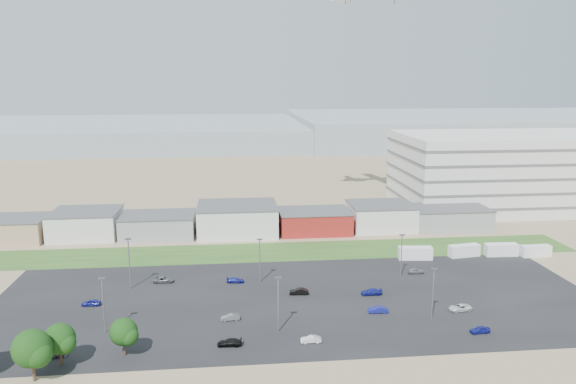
{
  "coord_description": "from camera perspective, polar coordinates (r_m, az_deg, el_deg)",
  "views": [
    {
      "loc": [
        -7.95,
        -84.37,
        43.27
      ],
      "look_at": [
        3.32,
        22.0,
        21.57
      ],
      "focal_mm": 35.0,
      "sensor_mm": 36.0,
      "label": 1
    }
  ],
  "objects": [
    {
      "name": "ground",
      "position": [
        95.15,
        -0.61,
        -15.58
      ],
      "size": [
        700.0,
        700.0,
        0.0
      ],
      "primitive_type": "plane",
      "color": "#816A52",
      "rests_on": "ground"
    },
    {
      "name": "parking_lot",
      "position": [
        113.72,
        0.97,
        -10.9
      ],
      "size": [
        120.0,
        50.0,
        0.01
      ],
      "primitive_type": "cube",
      "color": "black",
      "rests_on": "ground"
    },
    {
      "name": "grass_strip",
      "position": [
        143.28,
        -2.6,
        -6.12
      ],
      "size": [
        160.0,
        16.0,
        0.02
      ],
      "primitive_type": "cube",
      "color": "#28521E",
      "rests_on": "ground"
    },
    {
      "name": "hills_backdrop",
      "position": [
        404.1,
        0.8,
        5.96
      ],
      "size": [
        700.0,
        200.0,
        9.0
      ],
      "primitive_type": null,
      "color": "gray",
      "rests_on": "ground"
    },
    {
      "name": "building_row",
      "position": [
        160.51,
        -9.1,
        -2.84
      ],
      "size": [
        170.0,
        20.0,
        8.0
      ],
      "primitive_type": null,
      "color": "silver",
      "rests_on": "ground"
    },
    {
      "name": "parking_garage",
      "position": [
        206.67,
        22.34,
        2.04
      ],
      "size": [
        80.0,
        40.0,
        25.0
      ],
      "primitive_type": "cube",
      "color": "silver",
      "rests_on": "ground"
    },
    {
      "name": "box_trailer_a",
      "position": [
        140.86,
        12.8,
        -6.07
      ],
      "size": [
        8.32,
        3.27,
        3.05
      ],
      "primitive_type": null,
      "rotation": [
        0.0,
        0.0,
        -0.09
      ],
      "color": "silver",
      "rests_on": "ground"
    },
    {
      "name": "box_trailer_b",
      "position": [
        146.15,
        17.46,
        -5.7
      ],
      "size": [
        8.07,
        3.68,
        2.92
      ],
      "primitive_type": null,
      "rotation": [
        0.0,
        0.0,
        0.17
      ],
      "color": "silver",
      "rests_on": "ground"
    },
    {
      "name": "box_trailer_c",
      "position": [
        149.78,
        20.84,
        -5.5
      ],
      "size": [
        8.14,
        2.81,
        3.02
      ],
      "primitive_type": null,
      "rotation": [
        0.0,
        0.0,
        -0.04
      ],
      "color": "silver",
      "rests_on": "ground"
    },
    {
      "name": "box_trailer_d",
      "position": [
        152.42,
        23.86,
        -5.5
      ],
      "size": [
        7.42,
        2.57,
        2.75
      ],
      "primitive_type": null,
      "rotation": [
        0.0,
        0.0,
        0.04
      ],
      "color": "silver",
      "rests_on": "ground"
    },
    {
      "name": "tree_mid",
      "position": [
        91.88,
        -24.56,
        -14.6
      ],
      "size": [
        5.99,
        5.99,
        8.98
      ],
      "primitive_type": null,
      "color": "black",
      "rests_on": "ground"
    },
    {
      "name": "tree_right",
      "position": [
        95.11,
        -22.17,
        -13.93
      ],
      "size": [
        5.12,
        5.12,
        7.67
      ],
      "primitive_type": null,
      "color": "black",
      "rests_on": "ground"
    },
    {
      "name": "tree_near",
      "position": [
        95.01,
        -16.35,
        -13.74
      ],
      "size": [
        4.73,
        4.73,
        7.1
      ],
      "primitive_type": null,
      "color": "black",
      "rests_on": "ground"
    },
    {
      "name": "lightpole_front_l",
      "position": [
        103.2,
        -18.24,
        -10.91
      ],
      "size": [
        1.18,
        0.49,
        10.0
      ],
      "primitive_type": null,
      "color": "slate",
      "rests_on": "ground"
    },
    {
      "name": "lightpole_front_m",
      "position": [
        98.53,
        -1.01,
        -11.38
      ],
      "size": [
        1.18,
        0.49,
        10.04
      ],
      "primitive_type": null,
      "color": "slate",
      "rests_on": "ground"
    },
    {
      "name": "lightpole_front_r",
      "position": [
        106.99,
        14.51,
        -9.98
      ],
      "size": [
        1.13,
        0.47,
        9.64
      ],
      "primitive_type": null,
      "color": "slate",
      "rests_on": "ground"
    },
    {
      "name": "lightpole_back_l",
      "position": [
        122.12,
        -15.81,
        -7.02
      ],
      "size": [
        1.28,
        0.53,
        10.91
      ],
      "primitive_type": null,
      "color": "slate",
      "rests_on": "ground"
    },
    {
      "name": "lightpole_back_m",
      "position": [
        121.41,
        -2.88,
        -6.99
      ],
      "size": [
        1.14,
        0.48,
        9.72
      ],
      "primitive_type": null,
      "color": "slate",
      "rests_on": "ground"
    },
    {
      "name": "lightpole_back_r",
      "position": [
        127.24,
        11.44,
        -6.35
      ],
      "size": [
        1.14,
        0.48,
        9.69
      ],
      "primitive_type": null,
      "color": "slate",
      "rests_on": "ground"
    },
    {
      "name": "parked_car_0",
      "position": [
        113.37,
        17.07,
        -11.17
      ],
      "size": [
        4.54,
        2.48,
        1.21
      ],
      "primitive_type": "imported",
      "rotation": [
        0.0,
        0.0,
        -1.46
      ],
      "color": "silver",
      "rests_on": "ground"
    },
    {
      "name": "parked_car_1",
      "position": [
        109.05,
        9.13,
        -11.71
      ],
      "size": [
        3.83,
        1.5,
        1.24
      ],
      "primitive_type": "imported",
      "rotation": [
        0.0,
        0.0,
        -1.62
      ],
      "color": "navy",
      "rests_on": "ground"
    },
    {
      "name": "parked_car_2",
      "position": [
        105.29,
        18.91,
        -13.1
      ],
      "size": [
        3.6,
        1.67,
        1.19
      ],
      "primitive_type": "imported",
      "rotation": [
        0.0,
        0.0,
        -1.49
      ],
      "color": "navy",
      "rests_on": "ground"
    },
    {
      "name": "parked_car_3",
      "position": [
        96.13,
        -5.96,
        -14.96
      ],
      "size": [
        4.19,
        1.99,
        1.18
      ],
      "primitive_type": "imported",
      "rotation": [
        0.0,
        0.0,
        -1.65
      ],
      "color": "black",
      "rests_on": "ground"
    },
    {
      "name": "parked_car_4",
      "position": [
        105.2,
        -5.89,
        -12.55
      ],
      "size": [
        3.59,
        1.61,
        1.14
      ],
      "primitive_type": "imported",
      "rotation": [
        0.0,
        0.0,
        -1.45
      ],
      "color": "#595B5E",
      "rests_on": "ground"
    },
    {
      "name": "parked_car_5",
      "position": [
        117.21,
        -19.38,
        -10.56
      ],
      "size": [
        3.68,
        1.67,
        1.23
      ],
      "primitive_type": "imported",
      "rotation": [
        0.0,
        0.0,
        -1.63
      ],
      "color": "navy",
      "rests_on": "ground"
    },
    {
      "name": "parked_car_6",
      "position": [
        123.03,
        -5.36,
        -8.91
      ],
      "size": [
        3.92,
        2.03,
        1.09
      ],
      "primitive_type": "imported",
      "rotation": [
        0.0,
        0.0,
        1.43
      ],
      "color": "navy",
      "rests_on": "ground"
    },
    {
      "name": "parked_car_7",
      "position": [
        116.13,
        1.11,
        -10.07
      ],
      "size": [
        4.02,
        1.7,
        1.29
      ],
      "primitive_type": "imported",
      "rotation": [
        0.0,
        0.0,
        -1.66
      ],
      "color": "black",
      "rests_on": "ground"
    },
    {
      "name": "parked_car_8",
      "position": [
        131.09,
        12.87,
        -7.82
      ],
      "size": [
        3.71,
        1.57,
        1.25
      ],
      "primitive_type": "imported",
      "rotation": [
        0.0,
        0.0,
        1.6
      ],
      "color": "#A5A5AA",
      "rests_on": "ground"
    },
    {
      "name": "parked_car_9",
      "position": [
        125.54,
        -12.54,
        -8.68
      ],
      "size": [
        4.62,
        2.44,
        1.24
      ],
      "primitive_type": "imported",
      "rotation": [
        0.0,
        0.0,
        1.48
      ],
      "color": "#595B5E",
      "rests_on": "ground"
    },
    {
      "name": "parked_car_10",
      "position": [
        99.58,
        -22.79,
        -14.84
      ],
      "size": [
        4.55,
        2.33,
        1.26
      ],
      "primitive_type": "imported",
      "rotation": [
        0.0,
        0.0,
        1.7
      ],
      "color": "#A5A5AA",
      "rests_on": "ground"
    },
    {
      "name": "parked_car_12",
      "position": [
        117.22,
        8.47,
        -10.0
      ],
      "size": [
        4.34,
        1.85,
        1.25
      ],
      "primitive_type": "imported",
      "rotation": [
        0.0,
        0.0,
        -1.59
      ],
      "color": "navy",
      "rests_on": "ground"
    },
    {
      "name": "parked_car_13",
      "position": [
        96.79,
        2.34,
        -14.72
      ],
      "size": [
        3.47,
        1.27,
        1.14
      ],
      "primitive_type": "imported",
      "rotation": [
        0.0,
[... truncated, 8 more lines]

